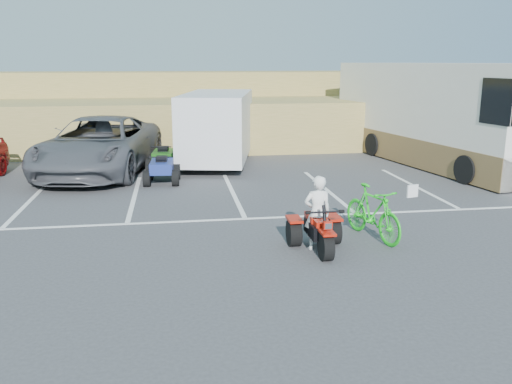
{
  "coord_description": "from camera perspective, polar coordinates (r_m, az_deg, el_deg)",
  "views": [
    {
      "loc": [
        -1.6,
        -9.65,
        3.58
      ],
      "look_at": [
        0.03,
        0.92,
        1.0
      ],
      "focal_mm": 38.0,
      "sensor_mm": 36.0,
      "label": 1
    }
  ],
  "objects": [
    {
      "name": "parking_stripes",
      "position": [
        14.38,
        1.39,
        -0.83
      ],
      "size": [
        28.0,
        5.16,
        0.01
      ],
      "color": "white",
      "rests_on": "ground"
    },
    {
      "name": "quad_atv_green",
      "position": [
        18.55,
        -9.65,
        2.25
      ],
      "size": [
        1.17,
        1.48,
        0.91
      ],
      "primitive_type": null,
      "rotation": [
        0.0,
        0.0,
        -0.1
      ],
      "color": "#185112",
      "rests_on": "ground"
    },
    {
      "name": "green_dirt_bike",
      "position": [
        11.4,
        12.19,
        -2.13
      ],
      "size": [
        1.0,
        1.92,
        1.11
      ],
      "primitive_type": "imported",
      "rotation": [
        0.0,
        0.0,
        0.27
      ],
      "color": "#14BF19",
      "rests_on": "ground"
    },
    {
      "name": "quad_atv_blue",
      "position": [
        16.65,
        -9.81,
        0.95
      ],
      "size": [
        1.11,
        1.44,
        0.91
      ],
      "primitive_type": null,
      "rotation": [
        0.0,
        0.0,
        -0.05
      ],
      "color": "navy",
      "rests_on": "ground"
    },
    {
      "name": "cargo_trailer",
      "position": [
        19.48,
        -4.07,
        6.98
      ],
      "size": [
        3.19,
        5.69,
        2.51
      ],
      "rotation": [
        0.0,
        0.0,
        -0.2
      ],
      "color": "silver",
      "rests_on": "ground"
    },
    {
      "name": "grey_pickup",
      "position": [
        18.52,
        -16.15,
        4.75
      ],
      "size": [
        4.12,
        6.98,
        1.82
      ],
      "primitive_type": "imported",
      "rotation": [
        0.0,
        0.0,
        -0.18
      ],
      "color": "#4A4C52",
      "rests_on": "ground"
    },
    {
      "name": "rider",
      "position": [
        10.54,
        6.49,
        -2.19
      ],
      "size": [
        0.54,
        0.35,
        1.47
      ],
      "primitive_type": "imported",
      "rotation": [
        0.0,
        0.0,
        3.14
      ],
      "color": "white",
      "rests_on": "ground"
    },
    {
      "name": "ground",
      "position": [
        10.41,
        0.63,
        -6.54
      ],
      "size": [
        100.0,
        100.0,
        0.0
      ],
      "primitive_type": "plane",
      "color": "#3C3C3F",
      "rests_on": "ground"
    },
    {
      "name": "red_trike_atv",
      "position": [
        10.62,
        6.6,
        -6.22
      ],
      "size": [
        1.07,
        1.43,
        0.93
      ],
      "primitive_type": null,
      "rotation": [
        0.0,
        0.0,
        0.0
      ],
      "color": "#AF180A",
      "rests_on": "ground"
    },
    {
      "name": "grass_embankment",
      "position": [
        25.27,
        -5.15,
        8.62
      ],
      "size": [
        40.0,
        8.5,
        3.1
      ],
      "color": "olive",
      "rests_on": "ground"
    },
    {
      "name": "rv_motorhome",
      "position": [
        20.57,
        18.04,
        7.14
      ],
      "size": [
        4.13,
        9.96,
        3.48
      ],
      "rotation": [
        0.0,
        0.0,
        0.18
      ],
      "color": "silver",
      "rests_on": "ground"
    }
  ]
}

